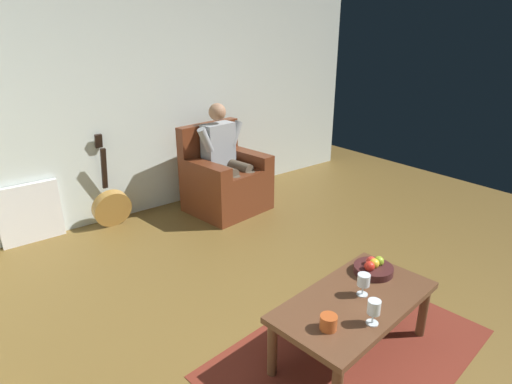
% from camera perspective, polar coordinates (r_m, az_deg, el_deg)
% --- Properties ---
extents(ground_plane, '(7.65, 7.65, 0.00)m').
position_cam_1_polar(ground_plane, '(2.93, 15.40, -22.18)').
color(ground_plane, brown).
extents(wall_back, '(6.18, 0.06, 2.68)m').
position_cam_1_polar(wall_back, '(4.78, -15.85, 12.83)').
color(wall_back, silver).
rests_on(wall_back, ground).
extents(rug, '(1.90, 1.35, 0.01)m').
position_cam_1_polar(rug, '(3.02, 12.44, -20.18)').
color(rug, maroon).
rests_on(rug, ground).
extents(armchair, '(0.89, 0.82, 0.97)m').
position_cam_1_polar(armchair, '(4.86, -4.21, 1.48)').
color(armchair, '#5F2B16').
rests_on(armchair, ground).
extents(person_seated, '(0.64, 0.58, 1.21)m').
position_cam_1_polar(person_seated, '(4.75, -4.13, 4.92)').
color(person_seated, '#959BA0').
rests_on(person_seated, ground).
extents(coffee_table, '(1.14, 0.67, 0.42)m').
position_cam_1_polar(coffee_table, '(2.80, 13.03, -14.71)').
color(coffee_table, brown).
rests_on(coffee_table, ground).
extents(guitar, '(0.40, 0.25, 0.97)m').
position_cam_1_polar(guitar, '(4.72, -18.75, -1.72)').
color(guitar, '#A97937').
rests_on(guitar, ground).
extents(radiator, '(0.57, 0.06, 0.59)m').
position_cam_1_polar(radiator, '(4.66, -27.97, -2.54)').
color(radiator, white).
rests_on(radiator, ground).
extents(wine_glass_near, '(0.07, 0.07, 0.15)m').
position_cam_1_polar(wine_glass_near, '(2.54, 15.47, -14.78)').
color(wine_glass_near, silver).
rests_on(wine_glass_near, coffee_table).
extents(wine_glass_far, '(0.08, 0.08, 0.14)m').
position_cam_1_polar(wine_glass_far, '(2.76, 14.17, -11.49)').
color(wine_glass_far, silver).
rests_on(wine_glass_far, coffee_table).
extents(fruit_bowl, '(0.26, 0.26, 0.11)m').
position_cam_1_polar(fruit_bowl, '(3.03, 15.40, -9.72)').
color(fruit_bowl, '#3D1B1A').
rests_on(fruit_bowl, coffee_table).
extents(candle_jar, '(0.10, 0.10, 0.08)m').
position_cam_1_polar(candle_jar, '(2.48, 9.66, -16.79)').
color(candle_jar, '#AF4C20').
rests_on(candle_jar, coffee_table).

